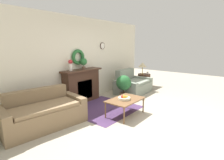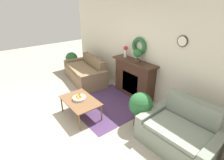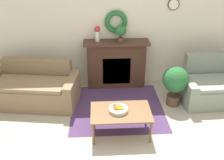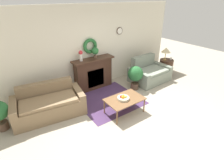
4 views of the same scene
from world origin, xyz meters
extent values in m
plane|color=#ADA38E|center=(0.00, 0.00, 0.00)|extent=(16.00, 16.00, 0.00)
cube|color=#4C335B|center=(-0.14, 1.31, 0.00)|extent=(1.80, 1.75, 0.01)
cube|color=beige|center=(0.00, 2.46, 1.35)|extent=(6.80, 0.06, 2.70)
cylinder|color=#382319|center=(1.11, 2.41, 1.79)|extent=(0.24, 0.02, 0.24)
cylinder|color=white|center=(1.11, 2.40, 1.79)|extent=(0.21, 0.01, 0.21)
torus|color=#286633|center=(-0.09, 2.37, 1.45)|extent=(0.48, 0.11, 0.48)
cube|color=#42281C|center=(-0.09, 2.26, 0.51)|extent=(1.27, 0.34, 1.02)
cube|color=black|center=(-0.09, 2.10, 0.42)|extent=(0.61, 0.02, 0.61)
cube|color=orange|center=(-0.09, 2.09, 0.35)|extent=(0.49, 0.01, 0.33)
cube|color=#42281C|center=(-0.09, 2.22, 1.04)|extent=(1.41, 0.41, 0.05)
cube|color=#846B4C|center=(-1.83, 1.51, 0.22)|extent=(1.53, 0.89, 0.44)
cube|color=#846B4C|center=(-1.77, 1.94, 0.41)|extent=(1.45, 0.40, 0.82)
cube|color=#846B4C|center=(-1.02, 1.49, 0.29)|extent=(0.30, 0.90, 0.58)
cube|color=#917554|center=(-1.83, 1.51, 0.48)|extent=(1.46, 0.83, 0.08)
cube|color=gray|center=(1.88, 1.41, 0.20)|extent=(1.08, 0.80, 0.40)
cube|color=gray|center=(1.86, 1.90, 0.45)|extent=(1.06, 0.26, 0.89)
cube|color=gray|center=(1.27, 1.49, 0.27)|extent=(0.21, 0.99, 0.54)
cube|color=gray|center=(1.88, 1.41, 0.44)|extent=(1.03, 0.74, 0.08)
cube|color=brown|center=(-0.14, 0.53, 0.42)|extent=(1.00, 0.65, 0.03)
cylinder|color=brown|center=(-0.60, 0.24, 0.21)|extent=(0.04, 0.04, 0.41)
cylinder|color=brown|center=(0.32, 0.24, 0.21)|extent=(0.04, 0.04, 0.41)
cylinder|color=brown|center=(-0.60, 0.81, 0.21)|extent=(0.04, 0.04, 0.41)
cylinder|color=brown|center=(0.32, 0.81, 0.21)|extent=(0.04, 0.04, 0.41)
cylinder|color=beige|center=(-0.18, 0.53, 0.47)|extent=(0.32, 0.32, 0.06)
sphere|color=#B2231E|center=(-0.23, 0.56, 0.52)|extent=(0.08, 0.08, 0.08)
sphere|color=orange|center=(-0.16, 0.56, 0.52)|extent=(0.07, 0.07, 0.07)
sphere|color=orange|center=(-0.22, 0.51, 0.52)|extent=(0.08, 0.08, 0.08)
ellipsoid|color=yellow|center=(-0.16, 0.49, 0.52)|extent=(0.17, 0.06, 0.04)
cylinder|color=silver|center=(-0.50, 2.26, 1.17)|extent=(0.09, 0.09, 0.22)
sphere|color=#B72D33|center=(-0.50, 2.26, 1.33)|extent=(0.13, 0.13, 0.13)
cylinder|color=brown|center=(0.00, 2.24, 1.10)|extent=(0.12, 0.12, 0.08)
cylinder|color=#4C3823|center=(0.00, 2.24, 1.17)|extent=(0.02, 0.02, 0.06)
sphere|color=#286633|center=(0.00, 2.24, 1.30)|extent=(0.23, 0.23, 0.23)
cylinder|color=brown|center=(1.00, 1.37, 0.10)|extent=(0.27, 0.27, 0.20)
cylinder|color=#4C3823|center=(1.00, 1.37, 0.27)|extent=(0.04, 0.04, 0.14)
sphere|color=#286633|center=(1.00, 1.37, 0.56)|extent=(0.51, 0.51, 0.51)
camera|label=1|loc=(-3.76, -1.92, 1.84)|focal=28.00mm
camera|label=2|loc=(3.11, -1.06, 2.60)|focal=28.00mm
camera|label=3|loc=(-0.49, -3.08, 2.90)|focal=42.00mm
camera|label=4|loc=(-2.69, -2.49, 2.92)|focal=28.00mm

